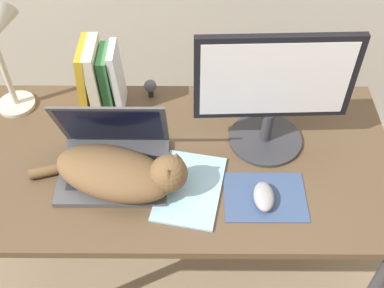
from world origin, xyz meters
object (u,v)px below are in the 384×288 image
at_px(computer_mouse, 264,196).
at_px(webcam, 150,87).
at_px(cat, 121,173).
at_px(book_row, 99,78).
at_px(laptop, 114,157).
at_px(desk_lamp, 1,43).
at_px(external_monitor, 273,91).
at_px(notepad, 190,188).

relative_size(computer_mouse, webcam, 1.53).
height_order(cat, book_row, book_row).
distance_m(laptop, cat, 0.08).
relative_size(laptop, desk_lamp, 0.76).
bearing_deg(laptop, external_monitor, 13.82).
relative_size(laptop, cat, 0.68).
height_order(computer_mouse, desk_lamp, desk_lamp).
height_order(external_monitor, desk_lamp, desk_lamp).
xyz_separation_m(notepad, webcam, (-0.14, 0.42, 0.04)).
distance_m(laptop, book_row, 0.31).
bearing_deg(computer_mouse, desk_lamp, 154.55).
bearing_deg(cat, laptop, 113.24).
relative_size(computer_mouse, notepad, 0.35).
bearing_deg(book_row, notepad, -50.71).
bearing_deg(computer_mouse, book_row, 141.50).
bearing_deg(cat, desk_lamp, 139.02).
height_order(computer_mouse, notepad, computer_mouse).
bearing_deg(desk_lamp, laptop, -36.33).
height_order(cat, notepad, cat).
bearing_deg(notepad, cat, 176.78).
xyz_separation_m(cat, computer_mouse, (0.42, -0.05, -0.04)).
bearing_deg(external_monitor, computer_mouse, -96.87).
relative_size(laptop, external_monitor, 0.70).
bearing_deg(book_row, computer_mouse, -38.50).
bearing_deg(book_row, laptop, -75.92).
relative_size(book_row, notepad, 0.82).
xyz_separation_m(computer_mouse, notepad, (-0.22, 0.04, -0.02)).
bearing_deg(external_monitor, desk_lamp, 170.79).
distance_m(book_row, desk_lamp, 0.32).
xyz_separation_m(cat, notepad, (0.20, -0.01, -0.06)).
distance_m(desk_lamp, webcam, 0.50).
distance_m(external_monitor, webcam, 0.48).
distance_m(external_monitor, book_row, 0.59).
xyz_separation_m(computer_mouse, desk_lamp, (-0.79, 0.38, 0.27)).
height_order(cat, webcam, cat).
distance_m(computer_mouse, webcam, 0.58).
xyz_separation_m(desk_lamp, notepad, (0.58, -0.34, -0.29)).
height_order(book_row, webcam, book_row).
height_order(desk_lamp, notepad, desk_lamp).
relative_size(laptop, computer_mouse, 3.13).
relative_size(computer_mouse, desk_lamp, 0.24).
bearing_deg(book_row, external_monitor, -17.34).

